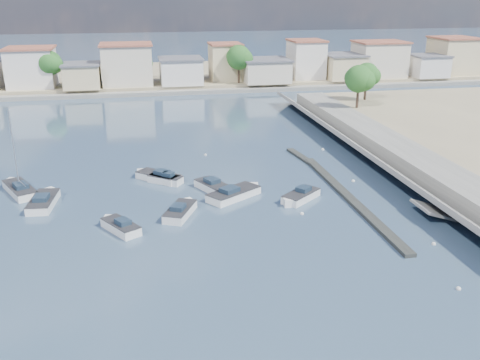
% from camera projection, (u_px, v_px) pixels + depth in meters
% --- Properties ---
extents(ground, '(400.00, 400.00, 0.00)m').
position_uv_depth(ground, '(230.00, 130.00, 80.92)').
color(ground, '#324964').
rests_on(ground, ground).
extents(seawall_walkway, '(5.00, 90.00, 1.80)m').
position_uv_depth(seawall_walkway, '(437.00, 174.00, 59.02)').
color(seawall_walkway, slate).
rests_on(seawall_walkway, ground).
extents(breakwater, '(2.00, 31.02, 0.35)m').
position_uv_depth(breakwater, '(338.00, 188.00, 56.87)').
color(breakwater, black).
rests_on(breakwater, ground).
extents(far_shore_land, '(160.00, 40.00, 1.40)m').
position_uv_depth(far_shore_land, '(192.00, 75.00, 128.73)').
color(far_shore_land, gray).
rests_on(far_shore_land, ground).
extents(far_shore_quay, '(160.00, 2.50, 0.80)m').
position_uv_depth(far_shore_quay, '(203.00, 92.00, 109.42)').
color(far_shore_quay, slate).
rests_on(far_shore_quay, ground).
extents(far_town, '(113.01, 12.80, 8.35)m').
position_uv_depth(far_town, '(248.00, 64.00, 115.31)').
color(far_town, beige).
rests_on(far_town, far_shore_land).
extents(shore_trees, '(74.56, 38.32, 7.92)m').
position_uv_depth(shore_trees, '(246.00, 64.00, 106.31)').
color(shore_trees, '#38281E').
rests_on(shore_trees, ground).
extents(motorboat_a, '(3.66, 4.49, 1.48)m').
position_uv_depth(motorboat_a, '(120.00, 226.00, 47.23)').
color(motorboat_a, white).
rests_on(motorboat_a, ground).
extents(motorboat_b, '(3.67, 5.16, 1.48)m').
position_uv_depth(motorboat_b, '(181.00, 211.00, 50.54)').
color(motorboat_b, white).
rests_on(motorboat_b, ground).
extents(motorboat_c, '(5.12, 5.01, 1.48)m').
position_uv_depth(motorboat_c, '(157.00, 177.00, 59.79)').
color(motorboat_c, white).
rests_on(motorboat_c, ground).
extents(motorboat_d, '(4.67, 4.34, 1.48)m').
position_uv_depth(motorboat_d, '(299.00, 197.00, 53.90)').
color(motorboat_d, white).
rests_on(motorboat_d, ground).
extents(motorboat_e, '(2.68, 6.17, 1.48)m').
position_uv_depth(motorboat_e, '(44.00, 201.00, 52.92)').
color(motorboat_e, white).
rests_on(motorboat_e, ground).
extents(motorboat_f, '(3.99, 3.48, 1.48)m').
position_uv_depth(motorboat_f, '(164.00, 179.00, 58.92)').
color(motorboat_f, white).
rests_on(motorboat_f, ground).
extents(motorboat_g, '(4.03, 5.60, 1.48)m').
position_uv_depth(motorboat_g, '(216.00, 188.00, 56.24)').
color(motorboat_g, white).
rests_on(motorboat_g, ground).
extents(motorboat_h, '(6.10, 5.15, 1.48)m').
position_uv_depth(motorboat_h, '(236.00, 194.00, 54.82)').
color(motorboat_h, white).
rests_on(motorboat_h, ground).
extents(sailboat, '(4.45, 6.37, 9.00)m').
position_uv_depth(sailboat, '(19.00, 189.00, 56.05)').
color(sailboat, white).
rests_on(sailboat, ground).
extents(mooring_buoys, '(16.05, 36.27, 0.36)m').
position_uv_depth(mooring_buoys, '(331.00, 195.00, 55.44)').
color(mooring_buoys, white).
rests_on(mooring_buoys, ground).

